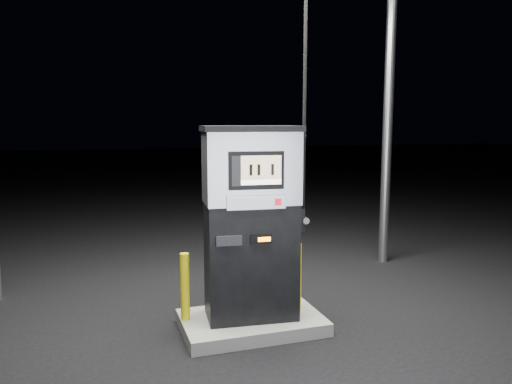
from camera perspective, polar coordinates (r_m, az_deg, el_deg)
name	(u,v)px	position (r m, az deg, el deg)	size (l,w,h in m)	color
ground	(252,329)	(5.99, -0.50, -15.35)	(80.00, 80.00, 0.00)	black
pump_island	(252,323)	(5.96, -0.51, -14.69)	(1.60, 1.00, 0.15)	slate
fuel_dispenser	(251,221)	(5.63, -0.55, -3.30)	(1.23, 0.75, 4.53)	black
bollard_left	(185,287)	(5.78, -8.12, -10.66)	(0.10, 0.10, 0.77)	yellow
bollard_right	(297,277)	(6.00, 4.69, -9.68)	(0.11, 0.11, 0.81)	yellow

